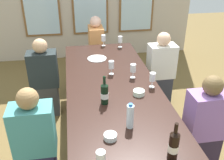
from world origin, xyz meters
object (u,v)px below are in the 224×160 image
(wine_bottle_1, at_px, (105,93))
(wine_glass_2, at_px, (103,39))
(water_bottle, at_px, (130,116))
(wine_glass_3, at_px, (120,40))
(wine_glass_5, at_px, (101,158))
(seated_person_2, at_px, (36,144))
(wine_glass_0, at_px, (133,69))
(seated_person_1, at_px, (161,71))
(tasting_bowl_0, at_px, (110,137))
(wine_bottle_0, at_px, (174,146))
(tasting_bowl_1, at_px, (139,93))
(wine_glass_1, at_px, (111,65))
(seated_person_3, at_px, (204,128))
(white_plate_0, at_px, (97,59))
(wine_glass_4, at_px, (152,78))
(seated_person_4, at_px, (96,49))
(seated_person_0, at_px, (45,80))
(dining_table, at_px, (112,89))

(wine_bottle_1, distance_m, wine_glass_2, 1.67)
(water_bottle, distance_m, wine_glass_3, 1.98)
(wine_glass_3, bearing_deg, wine_glass_2, 156.85)
(wine_glass_5, distance_m, seated_person_2, 0.88)
(wine_glass_0, height_order, seated_person_1, seated_person_1)
(tasting_bowl_0, height_order, wine_glass_2, wine_glass_2)
(wine_bottle_0, distance_m, wine_glass_0, 1.33)
(tasting_bowl_1, height_order, wine_glass_1, wine_glass_1)
(tasting_bowl_1, bearing_deg, wine_glass_3, 86.83)
(tasting_bowl_1, height_order, wine_glass_5, wine_glass_5)
(wine_glass_0, distance_m, seated_person_2, 1.37)
(wine_glass_1, relative_size, seated_person_3, 0.16)
(water_bottle, relative_size, wine_glass_0, 1.38)
(tasting_bowl_0, height_order, wine_glass_1, wine_glass_1)
(wine_bottle_1, bearing_deg, tasting_bowl_1, 15.01)
(wine_glass_2, bearing_deg, tasting_bowl_0, -96.29)
(wine_glass_0, bearing_deg, wine_glass_5, -112.21)
(white_plate_0, xyz_separation_m, wine_glass_1, (0.12, -0.50, 0.11))
(wine_bottle_1, distance_m, wine_glass_0, 0.65)
(wine_bottle_0, bearing_deg, wine_glass_4, 80.57)
(tasting_bowl_1, bearing_deg, seated_person_4, 97.01)
(tasting_bowl_1, relative_size, seated_person_1, 0.11)
(seated_person_0, xyz_separation_m, seated_person_1, (1.64, -0.00, 0.00))
(wine_bottle_1, xyz_separation_m, tasting_bowl_1, (0.38, 0.10, -0.09))
(wine_glass_1, xyz_separation_m, wine_glass_2, (0.04, 1.02, 0.00))
(wine_bottle_1, xyz_separation_m, seated_person_0, (-0.68, 1.03, -0.33))
(water_bottle, bearing_deg, wine_bottle_0, -61.59)
(wine_bottle_1, bearing_deg, white_plate_0, 87.40)
(wine_bottle_0, bearing_deg, wine_bottle_1, 115.13)
(seated_person_2, bearing_deg, wine_bottle_0, -28.48)
(wine_glass_4, relative_size, seated_person_1, 0.16)
(wine_glass_4, relative_size, seated_person_2, 0.16)
(water_bottle, xyz_separation_m, wine_glass_0, (0.25, 0.92, 0.00))
(tasting_bowl_1, xyz_separation_m, wine_glass_3, (0.08, 1.45, 0.10))
(dining_table, relative_size, white_plate_0, 10.03)
(wine_glass_4, xyz_separation_m, wine_glass_5, (-0.71, -1.10, 0.00))
(tasting_bowl_0, bearing_deg, water_bottle, 33.36)
(white_plate_0, relative_size, wine_glass_0, 1.53)
(wine_glass_5, bearing_deg, seated_person_0, 105.85)
(tasting_bowl_1, bearing_deg, wine_glass_4, 37.05)
(tasting_bowl_0, bearing_deg, seated_person_3, 14.03)
(white_plate_0, height_order, wine_glass_4, wine_glass_4)
(wine_glass_4, xyz_separation_m, seated_person_3, (0.39, -0.54, -0.33))
(seated_person_4, bearing_deg, wine_bottle_0, -85.06)
(seated_person_0, bearing_deg, wine_glass_4, -32.16)
(dining_table, bearing_deg, white_plate_0, 96.52)
(tasting_bowl_1, distance_m, wine_glass_0, 0.41)
(dining_table, height_order, tasting_bowl_1, tasting_bowl_1)
(wine_glass_5, bearing_deg, seated_person_3, 27.18)
(wine_glass_4, height_order, seated_person_4, seated_person_4)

